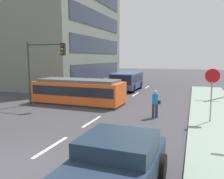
# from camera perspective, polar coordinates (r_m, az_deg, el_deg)

# --- Properties ---
(ground_plane) EXTENTS (120.00, 120.00, 0.00)m
(ground_plane) POSITION_cam_1_polar(r_m,az_deg,el_deg) (17.01, 0.62, -4.43)
(ground_plane) COLOR #3E3E43
(sidewalk_curb_right) EXTENTS (3.20, 36.00, 0.14)m
(sidewalk_curb_right) POSITION_cam_1_polar(r_m,az_deg,el_deg) (12.35, 25.63, -9.64)
(sidewalk_curb_right) COLOR gray
(sidewalk_curb_right) RESTS_ON ground
(lane_stripe_1) EXTENTS (0.16, 2.40, 0.01)m
(lane_stripe_1) POSITION_cam_1_polar(r_m,az_deg,el_deg) (10.08, -14.64, -13.41)
(lane_stripe_1) COLOR silver
(lane_stripe_1) RESTS_ON ground
(lane_stripe_2) EXTENTS (0.16, 2.40, 0.01)m
(lane_stripe_2) POSITION_cam_1_polar(r_m,az_deg,el_deg) (13.40, -4.96, -7.82)
(lane_stripe_2) COLOR silver
(lane_stripe_2) RESTS_ON ground
(lane_stripe_3) EXTENTS (0.16, 2.40, 0.01)m
(lane_stripe_3) POSITION_cam_1_polar(r_m,az_deg,el_deg) (23.09, 5.77, -1.20)
(lane_stripe_3) COLOR silver
(lane_stripe_3) RESTS_ON ground
(lane_stripe_4) EXTENTS (0.16, 2.40, 0.01)m
(lane_stripe_4) POSITION_cam_1_polar(r_m,az_deg,el_deg) (28.90, 8.59, 0.57)
(lane_stripe_4) COLOR silver
(lane_stripe_4) RESTS_ON ground
(corner_building) EXTENTS (15.15, 17.54, 22.40)m
(corner_building) POSITION_cam_1_polar(r_m,az_deg,el_deg) (34.87, -15.60, 20.13)
(corner_building) COLOR gray
(corner_building) RESTS_ON ground
(streetcar_tram) EXTENTS (7.11, 2.71, 1.95)m
(streetcar_tram) POSITION_cam_1_polar(r_m,az_deg,el_deg) (18.44, -8.13, -0.38)
(streetcar_tram) COLOR orange
(streetcar_tram) RESTS_ON ground
(city_bus) EXTENTS (2.58, 5.31, 1.94)m
(city_bus) POSITION_cam_1_polar(r_m,az_deg,el_deg) (25.88, 3.70, 2.26)
(city_bus) COLOR #374C7D
(city_bus) RESTS_ON ground
(pedestrian_crossing) EXTENTS (0.51, 0.36, 1.67)m
(pedestrian_crossing) POSITION_cam_1_polar(r_m,az_deg,el_deg) (14.26, 10.53, -3.09)
(pedestrian_crossing) COLOR #29314A
(pedestrian_crossing) RESTS_ON ground
(pickup_truck_parked) EXTENTS (2.35, 5.04, 1.55)m
(pickup_truck_parked) POSITION_cam_1_polar(r_m,az_deg,el_deg) (6.16, -0.07, -19.34)
(pickup_truck_parked) COLOR #1F2E43
(pickup_truck_parked) RESTS_ON ground
(stop_sign) EXTENTS (0.76, 0.07, 2.88)m
(stop_sign) POSITION_cam_1_polar(r_m,az_deg,el_deg) (13.64, 23.27, 1.23)
(stop_sign) COLOR gray
(stop_sign) RESTS_ON sidewalk_curb_right
(traffic_light_mast) EXTENTS (3.19, 0.33, 4.74)m
(traffic_light_mast) POSITION_cam_1_polar(r_m,az_deg,el_deg) (17.74, -16.48, 6.69)
(traffic_light_mast) COLOR #333333
(traffic_light_mast) RESTS_ON ground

